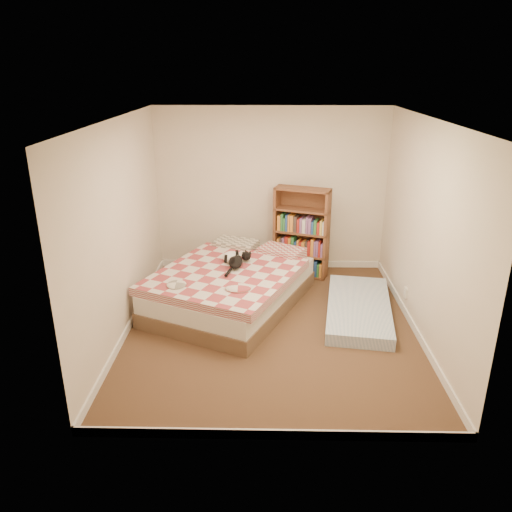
{
  "coord_description": "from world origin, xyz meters",
  "views": [
    {
      "loc": [
        -0.07,
        -5.47,
        3.03
      ],
      "look_at": [
        -0.19,
        0.3,
        0.83
      ],
      "focal_mm": 35.0,
      "sensor_mm": 36.0,
      "label": 1
    }
  ],
  "objects_px": {
    "bookshelf": "(301,242)",
    "floor_mattress": "(359,309)",
    "white_dog": "(232,257)",
    "bed": "(232,285)",
    "black_cat": "(236,261)"
  },
  "relations": [
    {
      "from": "floor_mattress",
      "to": "white_dog",
      "type": "height_order",
      "value": "white_dog"
    },
    {
      "from": "bed",
      "to": "white_dog",
      "type": "relative_size",
      "value": 7.53
    },
    {
      "from": "white_dog",
      "to": "floor_mattress",
      "type": "bearing_deg",
      "value": 6.98
    },
    {
      "from": "bed",
      "to": "black_cat",
      "type": "relative_size",
      "value": 3.86
    },
    {
      "from": "bed",
      "to": "floor_mattress",
      "type": "distance_m",
      "value": 1.7
    },
    {
      "from": "floor_mattress",
      "to": "white_dog",
      "type": "bearing_deg",
      "value": 173.17
    },
    {
      "from": "floor_mattress",
      "to": "black_cat",
      "type": "bearing_deg",
      "value": 177.04
    },
    {
      "from": "bookshelf",
      "to": "floor_mattress",
      "type": "xyz_separation_m",
      "value": [
        0.68,
        -1.35,
        -0.44
      ]
    },
    {
      "from": "floor_mattress",
      "to": "black_cat",
      "type": "relative_size",
      "value": 2.54
    },
    {
      "from": "bed",
      "to": "bookshelf",
      "type": "bearing_deg",
      "value": 71.48
    },
    {
      "from": "floor_mattress",
      "to": "white_dog",
      "type": "distance_m",
      "value": 1.81
    },
    {
      "from": "bookshelf",
      "to": "floor_mattress",
      "type": "relative_size",
      "value": 0.78
    },
    {
      "from": "bookshelf",
      "to": "floor_mattress",
      "type": "distance_m",
      "value": 1.57
    },
    {
      "from": "bookshelf",
      "to": "white_dog",
      "type": "distance_m",
      "value": 1.33
    },
    {
      "from": "bed",
      "to": "white_dog",
      "type": "height_order",
      "value": "white_dog"
    }
  ]
}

